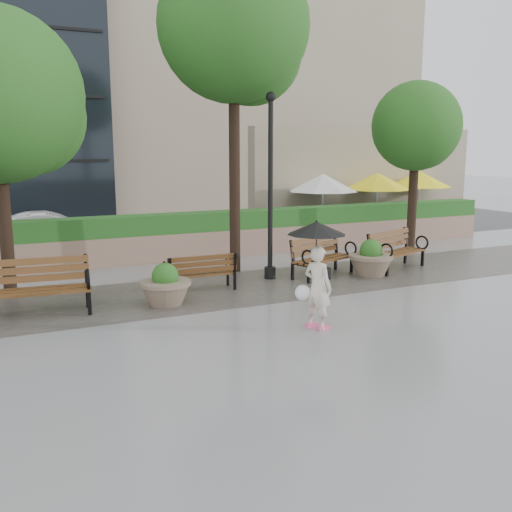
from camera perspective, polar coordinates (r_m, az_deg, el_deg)
name	(u,v)px	position (r m, az deg, el deg)	size (l,w,h in m)	color
ground	(256,329)	(10.34, 0.01, -7.35)	(100.00, 100.00, 0.00)	gray
cobble_strip	(200,292)	(13.01, -5.62, -3.59)	(28.00, 3.20, 0.01)	#383330
hedge_wall	(153,238)	(16.63, -10.29, 1.73)	(24.00, 0.80, 1.35)	#967361
cafe_wall	(365,179)	(23.36, 10.84, 7.54)	(10.00, 0.60, 4.00)	tan
cafe_hedge	(388,225)	(21.45, 13.05, 3.03)	(8.00, 0.50, 0.90)	#1E521B
asphalt_street	(123,241)	(20.58, -13.12, 1.45)	(40.00, 7.00, 0.00)	black
bldg_stone	(244,30)	(35.56, -1.24, 21.69)	(18.00, 10.00, 20.00)	tan
bench_1	(36,300)	(11.84, -21.14, -4.09)	(2.12, 1.01, 1.10)	brown
bench_2	(200,280)	(13.04, -5.61, -2.42)	(1.63, 0.68, 0.86)	brown
bench_3	(323,265)	(14.57, 6.69, -0.90)	(1.97, 1.32, 0.99)	brown
bench_4	(397,259)	(15.72, 13.88, -0.25)	(2.04, 1.37, 1.02)	brown
planter_left	(165,289)	(11.97, -9.04, -3.24)	(1.06, 1.06, 0.89)	#7F6B56
planter_right	(371,262)	(14.82, 11.39, -0.54)	(1.13, 1.13, 0.95)	#7F6B56
lamppost	(270,198)	(13.96, 1.44, 5.78)	(0.28, 0.28, 4.53)	black
tree_0	(3,102)	(13.42, -23.98, 13.92)	(3.69, 3.63, 6.10)	black
tree_1	(238,34)	(15.21, -1.81, 21.35)	(3.80, 3.76, 8.07)	black
tree_2	(418,130)	(18.71, 15.92, 12.02)	(2.91, 2.72, 5.25)	black
patio_umb_white	(323,183)	(20.63, 6.73, 7.24)	(2.50, 2.50, 2.30)	black
patio_umb_yellow_a	(377,182)	(21.95, 12.03, 7.28)	(2.50, 2.50, 2.30)	black
patio_umb_yellow_b	(419,180)	(23.85, 16.02, 7.35)	(2.50, 2.50, 2.30)	black
car_right	(50,231)	(19.42, -19.93, 2.36)	(1.28, 3.68, 1.21)	silver
pedestrian	(317,264)	(10.18, 6.11, -0.84)	(1.05, 1.05, 1.93)	beige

